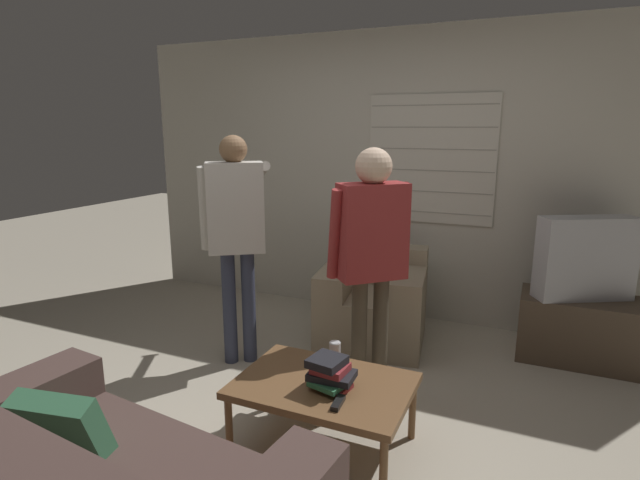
{
  "coord_description": "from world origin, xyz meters",
  "views": [
    {
      "loc": [
        1.19,
        -2.36,
        1.72
      ],
      "look_at": [
        -0.1,
        0.55,
        1.0
      ],
      "focal_mm": 28.0,
      "sensor_mm": 36.0,
      "label": 1
    }
  ],
  "objects_px": {
    "person_left_standing": "(236,223)",
    "armchair_beige": "(373,303)",
    "spare_remote": "(338,403)",
    "book_stack": "(330,373)",
    "tv": "(586,258)",
    "person_right_standing": "(371,243)",
    "coffee_table": "(324,389)",
    "soda_can": "(335,352)"
  },
  "relations": [
    {
      "from": "person_left_standing",
      "to": "spare_remote",
      "type": "xyz_separation_m",
      "value": [
        1.15,
        -0.89,
        -0.65
      ]
    },
    {
      "from": "tv",
      "to": "person_right_standing",
      "type": "distance_m",
      "value": 1.69
    },
    {
      "from": "person_left_standing",
      "to": "person_right_standing",
      "type": "xyz_separation_m",
      "value": [
        1.03,
        -0.06,
        -0.04
      ]
    },
    {
      "from": "person_left_standing",
      "to": "spare_remote",
      "type": "height_order",
      "value": "person_left_standing"
    },
    {
      "from": "soda_can",
      "to": "coffee_table",
      "type": "bearing_deg",
      "value": -82.03
    },
    {
      "from": "armchair_beige",
      "to": "book_stack",
      "type": "xyz_separation_m",
      "value": [
        0.25,
        -1.51,
        0.16
      ]
    },
    {
      "from": "tv",
      "to": "person_left_standing",
      "type": "xyz_separation_m",
      "value": [
        -2.31,
        -1.03,
        0.26
      ]
    },
    {
      "from": "coffee_table",
      "to": "book_stack",
      "type": "xyz_separation_m",
      "value": [
        0.05,
        -0.04,
        0.12
      ]
    },
    {
      "from": "tv",
      "to": "coffee_table",
      "type": "bearing_deg",
      "value": 24.44
    },
    {
      "from": "person_left_standing",
      "to": "book_stack",
      "type": "height_order",
      "value": "person_left_standing"
    },
    {
      "from": "soda_can",
      "to": "spare_remote",
      "type": "xyz_separation_m",
      "value": [
        0.19,
        -0.42,
        -0.05
      ]
    },
    {
      "from": "tv",
      "to": "spare_remote",
      "type": "height_order",
      "value": "tv"
    },
    {
      "from": "person_left_standing",
      "to": "armchair_beige",
      "type": "bearing_deg",
      "value": 9.0
    },
    {
      "from": "coffee_table",
      "to": "person_right_standing",
      "type": "xyz_separation_m",
      "value": [
        0.04,
        0.66,
        0.66
      ]
    },
    {
      "from": "tv",
      "to": "spare_remote",
      "type": "relative_size",
      "value": 5.27
    },
    {
      "from": "person_right_standing",
      "to": "spare_remote",
      "type": "height_order",
      "value": "person_right_standing"
    },
    {
      "from": "spare_remote",
      "to": "book_stack",
      "type": "bearing_deg",
      "value": 122.21
    },
    {
      "from": "person_left_standing",
      "to": "book_stack",
      "type": "relative_size",
      "value": 6.94
    },
    {
      "from": "armchair_beige",
      "to": "soda_can",
      "type": "height_order",
      "value": "armchair_beige"
    },
    {
      "from": "tv",
      "to": "spare_remote",
      "type": "distance_m",
      "value": 2.28
    },
    {
      "from": "armchair_beige",
      "to": "coffee_table",
      "type": "bearing_deg",
      "value": 88.71
    },
    {
      "from": "tv",
      "to": "person_left_standing",
      "type": "distance_m",
      "value": 2.54
    },
    {
      "from": "armchair_beige",
      "to": "book_stack",
      "type": "distance_m",
      "value": 1.54
    },
    {
      "from": "book_stack",
      "to": "soda_can",
      "type": "relative_size",
      "value": 1.91
    },
    {
      "from": "coffee_table",
      "to": "spare_remote",
      "type": "xyz_separation_m",
      "value": [
        0.15,
        -0.18,
        0.05
      ]
    },
    {
      "from": "tv",
      "to": "person_left_standing",
      "type": "relative_size",
      "value": 0.42
    },
    {
      "from": "book_stack",
      "to": "spare_remote",
      "type": "relative_size",
      "value": 1.81
    },
    {
      "from": "soda_can",
      "to": "person_left_standing",
      "type": "bearing_deg",
      "value": 153.56
    },
    {
      "from": "person_left_standing",
      "to": "soda_can",
      "type": "xyz_separation_m",
      "value": [
        0.96,
        -0.48,
        -0.6
      ]
    },
    {
      "from": "tv",
      "to": "soda_can",
      "type": "relative_size",
      "value": 5.55
    },
    {
      "from": "person_left_standing",
      "to": "person_right_standing",
      "type": "relative_size",
      "value": 1.04
    },
    {
      "from": "person_left_standing",
      "to": "tv",
      "type": "bearing_deg",
      "value": -10.31
    },
    {
      "from": "coffee_table",
      "to": "spare_remote",
      "type": "relative_size",
      "value": 6.97
    },
    {
      "from": "tv",
      "to": "book_stack",
      "type": "relative_size",
      "value": 2.91
    },
    {
      "from": "book_stack",
      "to": "coffee_table",
      "type": "bearing_deg",
      "value": 143.41
    },
    {
      "from": "armchair_beige",
      "to": "spare_remote",
      "type": "bearing_deg",
      "value": 93.12
    },
    {
      "from": "person_left_standing",
      "to": "spare_remote",
      "type": "bearing_deg",
      "value": -72.28
    },
    {
      "from": "coffee_table",
      "to": "tv",
      "type": "xyz_separation_m",
      "value": [
        1.31,
        1.74,
        0.44
      ]
    },
    {
      "from": "armchair_beige",
      "to": "person_left_standing",
      "type": "relative_size",
      "value": 0.55
    },
    {
      "from": "armchair_beige",
      "to": "book_stack",
      "type": "relative_size",
      "value": 3.84
    },
    {
      "from": "person_right_standing",
      "to": "soda_can",
      "type": "height_order",
      "value": "person_right_standing"
    },
    {
      "from": "coffee_table",
      "to": "spare_remote",
      "type": "bearing_deg",
      "value": -48.88
    }
  ]
}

